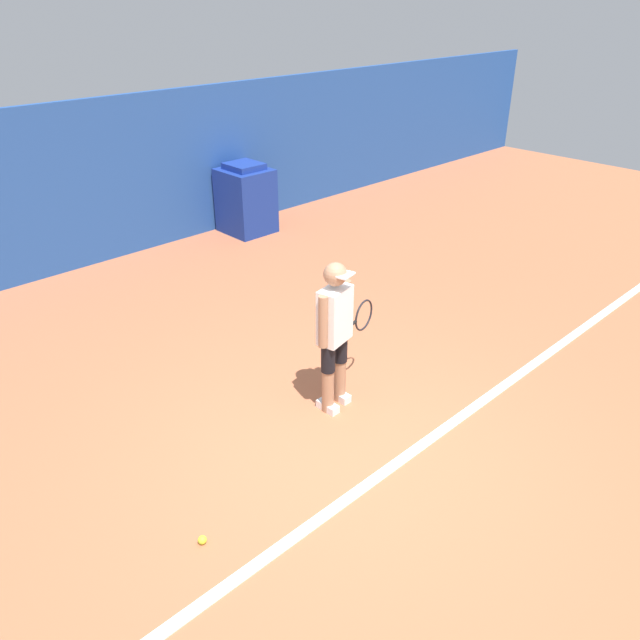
{
  "coord_description": "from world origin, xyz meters",
  "views": [
    {
      "loc": [
        -3.21,
        -2.99,
        3.71
      ],
      "look_at": [
        0.46,
        0.83,
        0.89
      ],
      "focal_mm": 35.0,
      "sensor_mm": 36.0,
      "label": 1
    }
  ],
  "objects": [
    {
      "name": "back_wall",
      "position": [
        0.0,
        5.78,
        1.19
      ],
      "size": [
        24.0,
        0.1,
        2.37
      ],
      "color": "#234C99",
      "rests_on": "ground_plane"
    },
    {
      "name": "court_baseline",
      "position": [
        0.0,
        -0.38,
        0.01
      ],
      "size": [
        21.6,
        0.1,
        0.01
      ],
      "color": "white",
      "rests_on": "ground_plane"
    },
    {
      "name": "tennis_ball",
      "position": [
        -1.52,
        0.06,
        0.03
      ],
      "size": [
        0.07,
        0.07,
        0.07
      ],
      "color": "#D1E533",
      "rests_on": "ground_plane"
    },
    {
      "name": "tennis_player",
      "position": [
        0.47,
        0.64,
        0.85
      ],
      "size": [
        0.94,
        0.34,
        1.54
      ],
      "rotation": [
        0.0,
        0.0,
        0.22
      ],
      "color": "#A37556",
      "rests_on": "ground_plane"
    },
    {
      "name": "ground_plane",
      "position": [
        0.0,
        0.0,
        0.0
      ],
      "size": [
        24.0,
        24.0,
        0.0
      ],
      "primitive_type": "plane",
      "color": "#B76642"
    },
    {
      "name": "covered_chair",
      "position": [
        2.99,
        5.28,
        0.56
      ],
      "size": [
        0.75,
        0.81,
        1.17
      ],
      "color": "navy",
      "rests_on": "ground_plane"
    }
  ]
}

